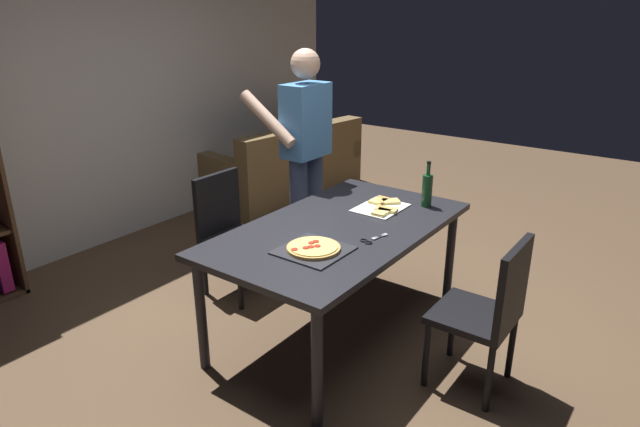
{
  "coord_description": "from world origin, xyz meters",
  "views": [
    {
      "loc": [
        -2.62,
        -1.76,
        2.02
      ],
      "look_at": [
        0.0,
        0.15,
        0.8
      ],
      "focal_mm": 30.7,
      "sensor_mm": 36.0,
      "label": 1
    }
  ],
  "objects_px": {
    "dining_table": "(339,236)",
    "couch": "(287,173)",
    "chair_near_camera": "(490,307)",
    "kitchen_scissors": "(371,240)",
    "chair_far_side": "(229,227)",
    "wine_bottle": "(427,189)",
    "person_serving_pizza": "(305,149)",
    "pepperoni_pizza_on_tray": "(314,249)"
  },
  "relations": [
    {
      "from": "dining_table",
      "to": "chair_near_camera",
      "type": "height_order",
      "value": "chair_near_camera"
    },
    {
      "from": "dining_table",
      "to": "pepperoni_pizza_on_tray",
      "type": "distance_m",
      "value": 0.42
    },
    {
      "from": "person_serving_pizza",
      "to": "wine_bottle",
      "type": "height_order",
      "value": "person_serving_pizza"
    },
    {
      "from": "wine_bottle",
      "to": "dining_table",
      "type": "bearing_deg",
      "value": 157.37
    },
    {
      "from": "chair_near_camera",
      "to": "chair_far_side",
      "type": "bearing_deg",
      "value": 90.0
    },
    {
      "from": "pepperoni_pizza_on_tray",
      "to": "wine_bottle",
      "type": "xyz_separation_m",
      "value": [
        1.05,
        -0.18,
        0.1
      ]
    },
    {
      "from": "chair_far_side",
      "to": "person_serving_pizza",
      "type": "relative_size",
      "value": 0.51
    },
    {
      "from": "person_serving_pizza",
      "to": "wine_bottle",
      "type": "distance_m",
      "value": 1.04
    },
    {
      "from": "couch",
      "to": "wine_bottle",
      "type": "relative_size",
      "value": 5.67
    },
    {
      "from": "dining_table",
      "to": "couch",
      "type": "height_order",
      "value": "couch"
    },
    {
      "from": "chair_near_camera",
      "to": "kitchen_scissors",
      "type": "bearing_deg",
      "value": 96.3
    },
    {
      "from": "dining_table",
      "to": "pepperoni_pizza_on_tray",
      "type": "xyz_separation_m",
      "value": [
        -0.4,
        -0.1,
        0.08
      ]
    },
    {
      "from": "wine_bottle",
      "to": "kitchen_scissors",
      "type": "relative_size",
      "value": 1.59
    },
    {
      "from": "person_serving_pizza",
      "to": "chair_near_camera",
      "type": "bearing_deg",
      "value": -110.03
    },
    {
      "from": "pepperoni_pizza_on_tray",
      "to": "chair_far_side",
      "type": "bearing_deg",
      "value": 69.81
    },
    {
      "from": "couch",
      "to": "pepperoni_pizza_on_tray",
      "type": "bearing_deg",
      "value": -137.7
    },
    {
      "from": "chair_far_side",
      "to": "wine_bottle",
      "type": "relative_size",
      "value": 2.85
    },
    {
      "from": "dining_table",
      "to": "person_serving_pizza",
      "type": "bearing_deg",
      "value": 50.16
    },
    {
      "from": "chair_near_camera",
      "to": "person_serving_pizza",
      "type": "xyz_separation_m",
      "value": [
        0.64,
        1.75,
        0.49
      ]
    },
    {
      "from": "wine_bottle",
      "to": "kitchen_scissors",
      "type": "distance_m",
      "value": 0.74
    },
    {
      "from": "wine_bottle",
      "to": "kitchen_scissors",
      "type": "height_order",
      "value": "wine_bottle"
    },
    {
      "from": "dining_table",
      "to": "chair_far_side",
      "type": "height_order",
      "value": "chair_far_side"
    },
    {
      "from": "chair_near_camera",
      "to": "chair_far_side",
      "type": "xyz_separation_m",
      "value": [
        0.0,
        1.97,
        0.0
      ]
    },
    {
      "from": "couch",
      "to": "person_serving_pizza",
      "type": "xyz_separation_m",
      "value": [
        -1.26,
        -1.22,
        0.7
      ]
    },
    {
      "from": "chair_far_side",
      "to": "person_serving_pizza",
      "type": "bearing_deg",
      "value": -19.09
    },
    {
      "from": "dining_table",
      "to": "wine_bottle",
      "type": "bearing_deg",
      "value": -22.63
    },
    {
      "from": "chair_far_side",
      "to": "pepperoni_pizza_on_tray",
      "type": "height_order",
      "value": "chair_far_side"
    },
    {
      "from": "couch",
      "to": "kitchen_scissors",
      "type": "bearing_deg",
      "value": -131.04
    },
    {
      "from": "chair_near_camera",
      "to": "chair_far_side",
      "type": "distance_m",
      "value": 1.97
    },
    {
      "from": "chair_near_camera",
      "to": "wine_bottle",
      "type": "relative_size",
      "value": 2.85
    },
    {
      "from": "wine_bottle",
      "to": "chair_far_side",
      "type": "bearing_deg",
      "value": 117.46
    },
    {
      "from": "chair_far_side",
      "to": "wine_bottle",
      "type": "bearing_deg",
      "value": -62.54
    },
    {
      "from": "kitchen_scissors",
      "to": "pepperoni_pizza_on_tray",
      "type": "bearing_deg",
      "value": 150.42
    },
    {
      "from": "dining_table",
      "to": "couch",
      "type": "distance_m",
      "value": 2.77
    },
    {
      "from": "dining_table",
      "to": "chair_far_side",
      "type": "xyz_separation_m",
      "value": [
        0.0,
        0.98,
        -0.17
      ]
    },
    {
      "from": "couch",
      "to": "pepperoni_pizza_on_tray",
      "type": "distance_m",
      "value": 3.13
    },
    {
      "from": "dining_table",
      "to": "pepperoni_pizza_on_tray",
      "type": "bearing_deg",
      "value": -166.51
    },
    {
      "from": "chair_far_side",
      "to": "wine_bottle",
      "type": "height_order",
      "value": "wine_bottle"
    },
    {
      "from": "couch",
      "to": "kitchen_scissors",
      "type": "height_order",
      "value": "couch"
    },
    {
      "from": "person_serving_pizza",
      "to": "chair_far_side",
      "type": "bearing_deg",
      "value": 160.91
    },
    {
      "from": "couch",
      "to": "pepperoni_pizza_on_tray",
      "type": "relative_size",
      "value": 4.97
    },
    {
      "from": "dining_table",
      "to": "pepperoni_pizza_on_tray",
      "type": "relative_size",
      "value": 4.88
    }
  ]
}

